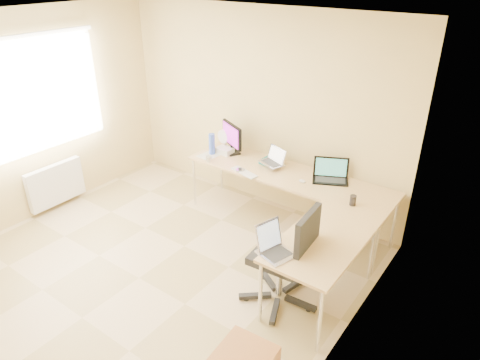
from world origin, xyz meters
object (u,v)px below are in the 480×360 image
Objects in this scene: desk_return at (320,270)px; laptop_center at (272,156)px; desk_fan at (225,139)px; laptop_return at (277,244)px; monitor at (232,138)px; water_bottle at (212,144)px; office_chair at (281,258)px; laptop_black at (331,171)px; keyboard at (244,172)px; desk_main at (286,200)px; mug at (208,159)px.

laptop_center is at bearing 139.79° from desk_return.
desk_fan reaches higher than laptop_return.
monitor is at bearing -14.01° from desk_fan.
desk_return is 4.54× the size of water_bottle.
water_bottle reaches higher than desk_return.
laptop_black is at bearing 92.03° from office_chair.
keyboard is at bearing 62.09° from laptop_return.
laptop_black is at bearing 8.06° from desk_fan.
monitor is at bearing -163.90° from laptop_center.
laptop_black reaches higher than keyboard.
water_bottle is at bearing 156.36° from desk_return.
laptop_black is 0.37× the size of office_chair.
monitor is 1.69× the size of water_bottle.
desk_fan is at bearing 169.93° from desk_main.
office_chair is (1.78, -1.42, -0.35)m from desk_fan.
mug is (-0.74, -0.34, -0.11)m from laptop_center.
laptop_center is at bearing 169.84° from desk_main.
office_chair is (0.15, -1.35, -0.36)m from laptop_black.
keyboard is at bearing 178.47° from laptop_black.
water_bottle is (-2.10, 0.92, 0.51)m from desk_return.
desk_main is 1.24m from water_bottle.
laptop_return is (1.87, -1.67, -0.01)m from desk_fan.
water_bottle is at bearing 142.88° from office_chair.
office_chair is (-0.32, -0.22, 0.14)m from desk_return.
keyboard is 0.36× the size of office_chair.
desk_return is 0.71m from laptop_return.
laptop_black is at bearing 7.37° from water_bottle.
desk_return is 15.28× the size of mug.
monitor is 2.00× the size of desk_fan.
office_chair is at bearing -144.98° from desk_return.
water_bottle is (-0.86, -0.13, -0.00)m from laptop_center.
laptop_return is (1.75, -1.17, 0.07)m from mug.
mug is at bearing -133.45° from laptop_center.
water_bottle is (-0.12, 0.22, 0.10)m from mug.
desk_fan is at bearing 150.27° from desk_return.
keyboard is at bearing -12.95° from monitor.
water_bottle is (-0.19, -0.19, -0.06)m from monitor.
desk_return is 1.70m from laptop_center.
desk_main is 8.42× the size of laptop_center.
laptop_center is at bearing 121.44° from office_chair.
desk_fan is (-2.10, 1.20, 0.49)m from desk_return.
desk_fan is at bearing 159.11° from keyboard.
water_bottle reaches higher than laptop_center.
water_bottle reaches higher than desk_main.
mug reaches higher than desk_main.
water_bottle is 1.18× the size of desk_fan.
laptop_return is at bearing -116.26° from desk_return.
laptop_black is at bearing 112.70° from desk_return.
office_chair reaches higher than laptop_center.
mug is at bearing 73.08° from laptop_return.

